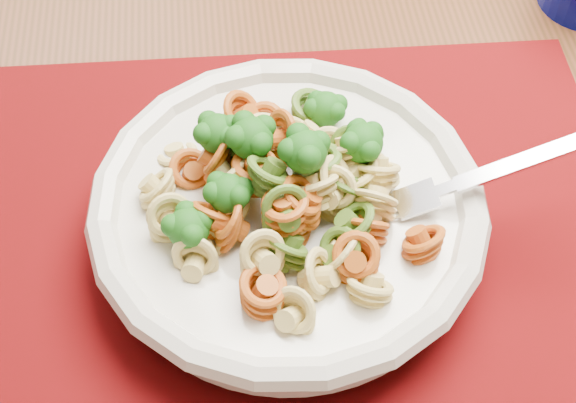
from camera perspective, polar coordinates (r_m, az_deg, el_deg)
name	(u,v)px	position (r m, az deg, el deg)	size (l,w,h in m)	color
dining_table	(297,171)	(0.72, 0.64, 2.17)	(1.47, 1.21, 0.75)	#562C18
placemat	(288,243)	(0.53, 0.01, -3.00)	(0.46, 0.36, 0.00)	#590308
pasta_bowl	(288,211)	(0.51, 0.00, -0.72)	(0.25, 0.25, 0.05)	beige
pasta_broccoli_heap	(288,196)	(0.49, 0.00, 0.41)	(0.21, 0.21, 0.06)	tan
fork	(417,199)	(0.50, 9.14, 0.17)	(0.19, 0.02, 0.01)	silver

